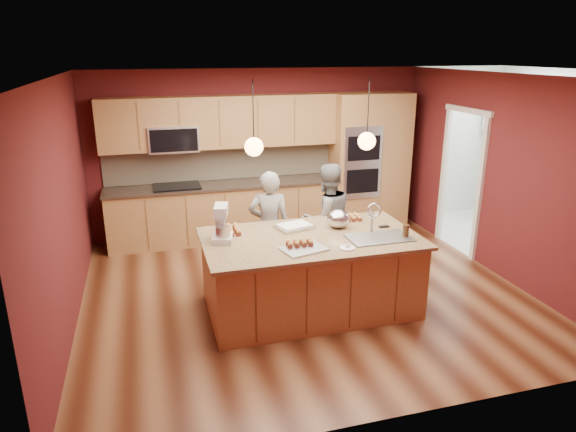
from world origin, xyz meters
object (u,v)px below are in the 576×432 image
object	(u,v)px
person_right	(327,220)
mixing_bowl	(338,219)
island	(312,272)
person_left	(269,226)
stand_mixer	(222,226)

from	to	relation	value
person_right	mixing_bowl	bearing A→B (deg)	71.37
island	person_right	size ratio (longest dim) A/B	1.61
person_right	person_left	bearing A→B (deg)	-9.28
stand_mixer	mixing_bowl	world-z (taller)	stand_mixer
island	stand_mixer	size ratio (longest dim) A/B	5.99
person_left	mixing_bowl	xyz separation A→B (m)	(0.68, -0.72, 0.28)
stand_mixer	island	bearing A→B (deg)	4.24
stand_mixer	mixing_bowl	distance (m)	1.43
island	person_left	bearing A→B (deg)	106.18
person_left	person_right	xyz separation A→B (m)	(0.80, -0.00, 0.02)
person_right	mixing_bowl	xyz separation A→B (m)	(-0.12, -0.72, 0.25)
island	stand_mixer	xyz separation A→B (m)	(-1.02, 0.17, 0.63)
person_right	stand_mixer	xyz separation A→B (m)	(-1.54, -0.79, 0.32)
island	person_right	world-z (taller)	person_right
person_left	person_right	world-z (taller)	person_right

